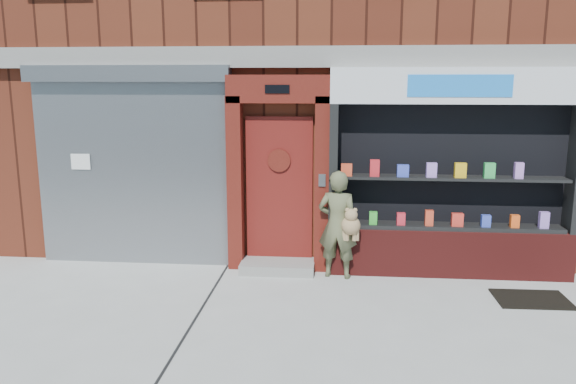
# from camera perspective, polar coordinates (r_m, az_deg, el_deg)

# --- Properties ---
(ground) EXTENTS (80.00, 80.00, 0.00)m
(ground) POSITION_cam_1_polar(r_m,az_deg,el_deg) (6.90, 3.72, -12.88)
(ground) COLOR #9E9E99
(ground) RESTS_ON ground
(building) EXTENTS (12.00, 8.16, 8.00)m
(building) POSITION_cam_1_polar(r_m,az_deg,el_deg) (12.35, 4.78, 16.72)
(building) COLOR #4E1D11
(building) RESTS_ON ground
(shutter_bay) EXTENTS (3.10, 0.30, 3.04)m
(shutter_bay) POSITION_cam_1_polar(r_m,az_deg,el_deg) (8.87, -15.56, 3.73)
(shutter_bay) COLOR gray
(shutter_bay) RESTS_ON ground
(red_door_bay) EXTENTS (1.52, 0.58, 2.90)m
(red_door_bay) POSITION_cam_1_polar(r_m,az_deg,el_deg) (8.32, -0.96, 1.84)
(red_door_bay) COLOR #50130D
(red_door_bay) RESTS_ON ground
(pharmacy_bay) EXTENTS (3.50, 0.41, 3.00)m
(pharmacy_bay) POSITION_cam_1_polar(r_m,az_deg,el_deg) (8.39, 16.20, 0.89)
(pharmacy_bay) COLOR #5E1816
(pharmacy_bay) RESTS_ON ground
(woman) EXTENTS (0.64, 0.49, 1.57)m
(woman) POSITION_cam_1_polar(r_m,az_deg,el_deg) (8.10, 5.17, -3.30)
(woman) COLOR #5B5E3E
(woman) RESTS_ON ground
(doormat) EXTENTS (0.95, 0.67, 0.02)m
(doormat) POSITION_cam_1_polar(r_m,az_deg,el_deg) (8.12, 23.51, -9.95)
(doormat) COLOR black
(doormat) RESTS_ON ground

